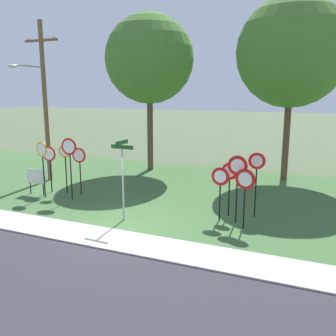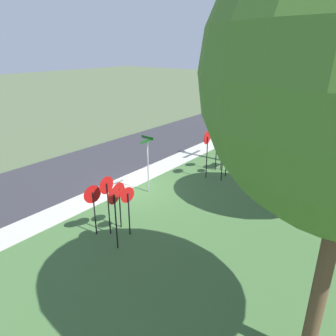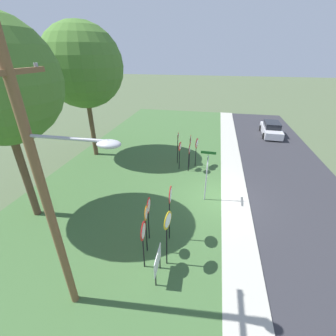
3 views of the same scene
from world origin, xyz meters
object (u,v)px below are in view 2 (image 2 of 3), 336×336
Objects in this scene: yield_sign_near_left at (107,192)px; stop_sign_near_left at (216,141)px; stop_sign_near_right at (231,146)px; street_name_post at (148,160)px; stop_sign_far_center at (227,149)px; stop_sign_far_left at (222,154)px; yield_sign_center at (128,200)px; stop_sign_far_right at (207,144)px; notice_board at (224,156)px; yield_sign_far_right at (119,195)px; utility_pole at (279,96)px; yield_sign_far_left at (93,198)px; yield_sign_near_right at (114,204)px.

stop_sign_near_left is at bearing -179.82° from yield_sign_near_left.
stop_sign_near_left is 0.96m from stop_sign_near_right.
stop_sign_far_center is at bearing 156.12° from street_name_post.
stop_sign_far_left is 7.32m from yield_sign_center.
stop_sign_near_right is 0.89× the size of yield_sign_near_left.
stop_sign_far_right is at bearing 179.03° from yield_sign_near_left.
stop_sign_near_right is 9.38m from yield_sign_near_left.
yield_sign_center is at bearing 2.01° from notice_board.
yield_sign_far_right is 11.29m from utility_pole.
street_name_post is at bearing -24.99° from stop_sign_far_right.
stop_sign_far_right reaches higher than stop_sign_near_left.
yield_sign_far_right is at bearing -179.40° from yield_sign_near_left.
stop_sign_far_right reaches higher than stop_sign_near_right.
stop_sign_far_left is at bearing 173.93° from yield_sign_far_right.
stop_sign_near_left is 8.60m from yield_sign_center.
stop_sign_far_center is at bearing 4.89° from stop_sign_near_right.
stop_sign_near_left is 0.85× the size of street_name_post.
yield_sign_center is at bearing 122.55° from yield_sign_near_left.
yield_sign_far_right is at bearing -2.39° from notice_board.
stop_sign_far_center reaches higher than stop_sign_far_left.
stop_sign_near_right reaches higher than yield_sign_far_left.
stop_sign_far_center is 1.63m from notice_board.
stop_sign_near_right is at bearing -175.87° from yield_sign_far_left.
yield_sign_far_left is 1.06× the size of yield_sign_far_right.
stop_sign_near_right is 0.84m from stop_sign_far_center.
stop_sign_far_right is 1.10× the size of yield_sign_near_left.
yield_sign_far_left is (8.90, -1.28, -0.05)m from stop_sign_far_center.
stop_sign_far_right is at bearing -35.49° from utility_pole.
street_name_post is 5.92m from notice_board.
stop_sign_near_left is at bearing -122.32° from stop_sign_far_center.
stop_sign_far_left is 0.95× the size of stop_sign_far_center.
utility_pole is (-2.66, 1.75, 2.91)m from stop_sign_far_center.
yield_sign_near_left is at bearing -13.05° from utility_pole.
notice_board is (-0.34, -0.62, -0.83)m from stop_sign_near_right.
yield_sign_near_right reaches higher than yield_sign_far_left.
utility_pole is (-7.14, 3.97, 2.76)m from street_name_post.
yield_sign_far_right reaches higher than notice_board.
notice_board is (-9.23, -0.60, -0.76)m from yield_sign_center.
stop_sign_far_right reaches higher than yield_sign_near_right.
stop_sign_near_left is 1.19× the size of yield_sign_far_left.
stop_sign_far_center is 4.31m from utility_pole.
utility_pole is at bearing 119.17° from notice_board.
stop_sign_far_right is at bearing -3.38° from notice_board.
utility_pole reaches higher than stop_sign_near_right.
stop_sign_far_center is (0.49, 0.99, -0.22)m from stop_sign_near_left.
street_name_post reaches higher than yield_sign_far_right.
yield_sign_center is 4.15m from street_name_post.
stop_sign_near_left reaches higher than yield_sign_far_left.
yield_sign_near_right is at bearing 95.10° from yield_sign_far_left.
notice_board is at bearing 175.01° from stop_sign_far_right.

